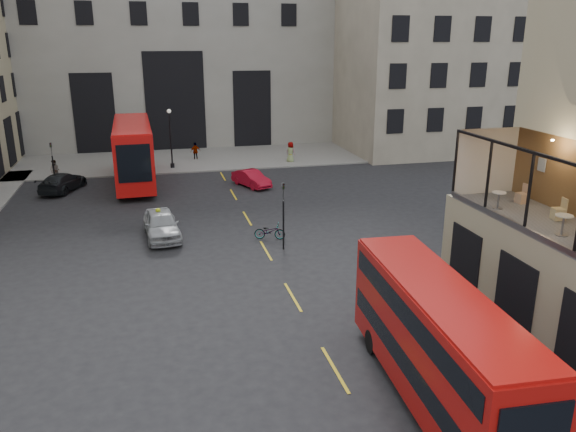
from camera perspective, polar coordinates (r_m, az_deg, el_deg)
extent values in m
plane|color=black|center=(21.31, 10.04, -14.39)|extent=(140.00, 140.00, 0.00)
cube|color=black|center=(22.70, 22.02, -7.67)|extent=(0.08, 9.20, 3.00)
cube|color=beige|center=(26.22, 19.49, 5.27)|extent=(3.00, 0.04, 2.90)
cube|color=black|center=(22.04, 26.89, 6.05)|extent=(3.00, 10.00, 0.04)
cube|color=slate|center=(21.76, 22.87, -1.20)|extent=(0.12, 10.00, 0.18)
cube|color=black|center=(21.11, 23.75, 5.89)|extent=(0.12, 10.00, 0.10)
cube|color=beige|center=(25.58, 24.37, 4.77)|extent=(0.04, 0.45, 0.55)
cylinder|color=#FFD899|center=(24.06, 25.30, 6.97)|extent=(0.12, 0.12, 0.05)
cube|color=tan|center=(23.49, 25.13, -6.55)|extent=(3.00, 11.00, 4.50)
cube|color=slate|center=(22.72, 25.87, -1.23)|extent=(3.00, 10.00, 0.10)
cube|color=#9A988F|center=(64.49, -11.84, 15.29)|extent=(34.00, 10.00, 18.00)
cube|color=black|center=(59.74, -11.38, 11.30)|extent=(6.00, 0.12, 10.00)
cube|color=black|center=(60.01, -19.07, 9.76)|extent=(4.00, 0.12, 8.00)
cube|color=black|center=(60.75, -3.64, 10.75)|extent=(4.00, 0.12, 8.00)
cube|color=#AA9F89|center=(62.86, 12.84, 16.09)|extent=(16.00, 18.00, 20.00)
cube|color=slate|center=(55.55, -11.84, 5.65)|extent=(40.00, 12.00, 0.12)
cylinder|color=black|center=(30.78, -0.46, -0.96)|extent=(0.10, 0.10, 2.80)
imported|color=black|center=(30.23, -0.47, 2.46)|extent=(0.16, 0.20, 1.00)
cylinder|color=black|center=(46.03, -22.64, 3.94)|extent=(0.10, 0.10, 2.80)
imported|color=black|center=(45.66, -22.92, 6.25)|extent=(0.16, 0.20, 1.00)
cylinder|color=black|center=(51.16, -11.81, 7.44)|extent=(0.14, 0.14, 5.00)
cylinder|color=black|center=(51.59, -11.65, 4.98)|extent=(0.36, 0.36, 0.50)
sphere|color=silver|center=(50.78, -11.99, 10.38)|extent=(0.36, 0.36, 0.36)
cube|color=#A30E0B|center=(18.57, 14.93, -12.36)|extent=(2.82, 9.97, 3.50)
cube|color=black|center=(18.82, 14.81, -13.66)|extent=(2.83, 9.44, 0.72)
cube|color=black|center=(18.07, 15.20, -9.39)|extent=(2.83, 9.44, 0.72)
cube|color=#A30E0B|center=(17.77, 15.38, -7.38)|extent=(2.72, 9.77, 0.11)
cylinder|color=black|center=(21.56, 8.52, -12.52)|extent=(0.30, 0.91, 0.90)
cylinder|color=black|center=(22.24, 13.51, -11.84)|extent=(0.30, 0.91, 0.90)
cube|color=red|center=(46.66, -15.41, 6.37)|extent=(3.08, 12.33, 4.35)
cube|color=black|center=(46.77, -15.35, 5.64)|extent=(3.10, 11.66, 0.89)
cube|color=black|center=(46.43, -15.54, 7.99)|extent=(3.10, 11.66, 0.89)
cube|color=red|center=(46.30, -15.63, 9.05)|extent=(2.96, 12.08, 0.13)
cylinder|color=black|center=(50.93, -16.70, 4.79)|extent=(0.34, 1.12, 1.12)
cylinder|color=black|center=(50.92, -13.83, 5.02)|extent=(0.34, 1.12, 1.12)
cylinder|color=black|center=(42.93, -16.83, 2.48)|extent=(0.34, 1.12, 1.12)
cylinder|color=black|center=(42.92, -13.44, 2.75)|extent=(0.34, 1.12, 1.12)
imported|color=#A0A4A9|center=(33.65, -12.73, -0.83)|extent=(2.28, 4.89, 1.62)
imported|color=#A40A1D|center=(44.45, -3.75, 3.82)|extent=(2.81, 4.12, 1.29)
imported|color=black|center=(46.33, -21.94, 3.22)|extent=(3.57, 5.26, 1.42)
imported|color=gray|center=(32.68, -1.87, -1.57)|extent=(1.90, 1.14, 0.94)
imported|color=#D0E818|center=(34.03, -12.91, -0.57)|extent=(0.50, 0.67, 1.69)
imported|color=gray|center=(49.91, -22.59, 4.29)|extent=(1.01, 0.90, 1.73)
imported|color=gray|center=(50.05, -16.73, 4.99)|extent=(1.28, 1.33, 1.82)
imported|color=gray|center=(54.81, -9.38, 6.49)|extent=(1.08, 0.65, 1.71)
imported|color=gray|center=(53.01, 0.26, 6.49)|extent=(1.11, 1.13, 1.97)
cylinder|color=beige|center=(21.70, 26.26, 0.04)|extent=(0.60, 0.60, 0.04)
cylinder|color=slate|center=(21.80, 26.14, -0.85)|extent=(0.08, 0.08, 0.70)
cylinder|color=slate|center=(21.91, 26.02, -1.73)|extent=(0.44, 0.44, 0.03)
cylinder|color=silver|center=(24.16, 20.67, 2.25)|extent=(0.55, 0.55, 0.04)
cylinder|color=slate|center=(24.24, 20.59, 1.50)|extent=(0.07, 0.07, 0.64)
cylinder|color=slate|center=(24.33, 20.50, 0.76)|extent=(0.40, 0.40, 0.03)
cube|color=tan|center=(23.67, 25.74, 0.19)|extent=(0.49, 0.49, 0.45)
cube|color=tan|center=(23.65, 26.28, 1.18)|extent=(0.11, 0.42, 0.40)
cube|color=tan|center=(25.44, 22.63, 1.69)|extent=(0.44, 0.44, 0.43)
cube|color=tan|center=(25.46, 23.04, 2.60)|extent=(0.08, 0.40, 0.38)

